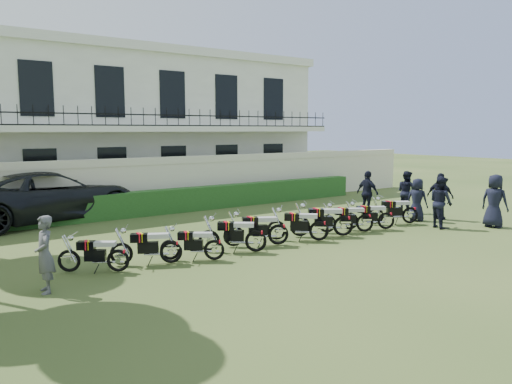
# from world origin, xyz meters

# --- Properties ---
(ground) EXTENTS (100.00, 100.00, 0.00)m
(ground) POSITION_xyz_m (0.00, 0.00, 0.00)
(ground) COLOR #32491D
(ground) RESTS_ON ground
(perimeter_wall) EXTENTS (30.00, 0.35, 2.30)m
(perimeter_wall) POSITION_xyz_m (0.00, 8.00, 1.17)
(perimeter_wall) COLOR beige
(perimeter_wall) RESTS_ON ground
(hedge) EXTENTS (18.00, 0.60, 1.00)m
(hedge) POSITION_xyz_m (1.00, 7.20, 0.50)
(hedge) COLOR #1D3F16
(hedge) RESTS_ON ground
(building) EXTENTS (20.40, 9.60, 7.40)m
(building) POSITION_xyz_m (0.00, 13.96, 3.71)
(building) COLOR white
(building) RESTS_ON ground
(motorcycle_0) EXTENTS (1.48, 1.06, 0.95)m
(motorcycle_0) POSITION_xyz_m (-5.03, -0.09, 0.44)
(motorcycle_0) COLOR black
(motorcycle_0) RESTS_ON ground
(motorcycle_1) EXTENTS (1.67, 0.95, 1.00)m
(motorcycle_1) POSITION_xyz_m (-3.64, -0.13, 0.46)
(motorcycle_1) COLOR black
(motorcycle_1) RESTS_ON ground
(motorcycle_2) EXTENTS (1.42, 1.11, 0.94)m
(motorcycle_2) POSITION_xyz_m (-2.57, -0.51, 0.43)
(motorcycle_2) COLOR black
(motorcycle_2) RESTS_ON ground
(motorcycle_3) EXTENTS (1.58, 1.29, 1.06)m
(motorcycle_3) POSITION_xyz_m (-1.16, -0.44, 0.49)
(motorcycle_3) COLOR black
(motorcycle_3) RESTS_ON ground
(motorcycle_4) EXTENTS (1.80, 1.02, 1.08)m
(motorcycle_4) POSITION_xyz_m (-0.10, -0.12, 0.50)
(motorcycle_4) COLOR black
(motorcycle_4) RESTS_ON ground
(motorcycle_5) EXTENTS (1.52, 1.36, 1.06)m
(motorcycle_5) POSITION_xyz_m (1.28, -0.42, 0.49)
(motorcycle_5) COLOR black
(motorcycle_5) RESTS_ON ground
(motorcycle_6) EXTENTS (1.77, 1.23, 1.12)m
(motorcycle_6) POSITION_xyz_m (2.39, -0.37, 0.52)
(motorcycle_6) COLOR black
(motorcycle_6) RESTS_ON ground
(motorcycle_7) EXTENTS (1.68, 1.04, 1.03)m
(motorcycle_7) POSITION_xyz_m (3.47, -0.32, 0.48)
(motorcycle_7) COLOR black
(motorcycle_7) RESTS_ON ground
(motorcycle_8) EXTENTS (1.63, 1.07, 1.02)m
(motorcycle_8) POSITION_xyz_m (4.41, -0.44, 0.47)
(motorcycle_8) COLOR black
(motorcycle_8) RESTS_ON ground
(motorcycle_9) EXTENTS (1.74, 1.02, 1.05)m
(motorcycle_9) POSITION_xyz_m (5.98, -0.25, 0.49)
(motorcycle_9) COLOR black
(motorcycle_9) RESTS_ON ground
(suv) EXTENTS (7.47, 4.57, 1.93)m
(suv) POSITION_xyz_m (-4.72, 8.19, 0.97)
(suv) COLOR black
(suv) RESTS_ON ground
(inspector) EXTENTS (0.45, 0.64, 1.67)m
(inspector) POSITION_xyz_m (-6.82, -0.63, 0.83)
(inspector) COLOR #58595E
(inspector) RESTS_ON ground
(officer_0) EXTENTS (0.70, 0.99, 1.90)m
(officer_0) POSITION_xyz_m (7.91, -2.36, 0.95)
(officer_0) COLOR black
(officer_0) RESTS_ON ground
(officer_1) EXTENTS (0.96, 1.08, 1.84)m
(officer_1) POSITION_xyz_m (6.27, -1.31, 0.92)
(officer_1) COLOR black
(officer_1) RESTS_ON ground
(officer_2) EXTENTS (0.58, 1.11, 1.81)m
(officer_2) POSITION_xyz_m (7.70, -0.31, 0.90)
(officer_2) COLOR black
(officer_2) RESTS_ON ground
(officer_3) EXTENTS (0.71, 0.91, 1.63)m
(officer_3) POSITION_xyz_m (6.73, 0.02, 0.82)
(officer_3) COLOR black
(officer_3) RESTS_ON ground
(officer_4) EXTENTS (0.77, 0.93, 1.76)m
(officer_4) POSITION_xyz_m (8.00, 1.49, 0.88)
(officer_4) COLOR black
(officer_4) RESTS_ON ground
(officer_5) EXTENTS (0.47, 1.07, 1.81)m
(officer_5) POSITION_xyz_m (6.21, 2.03, 0.90)
(officer_5) COLOR black
(officer_5) RESTS_ON ground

